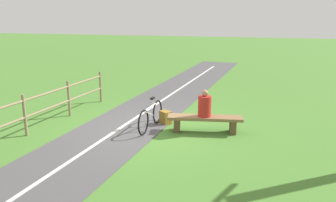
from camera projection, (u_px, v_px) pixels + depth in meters
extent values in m
plane|color=#477A2D|center=(150.00, 127.00, 9.65)|extent=(80.00, 80.00, 0.00)
cube|color=#4C494C|center=(27.00, 190.00, 6.19)|extent=(5.20, 36.07, 0.02)
cube|color=silver|center=(27.00, 190.00, 6.19)|extent=(2.62, 31.91, 0.00)
cube|color=brown|center=(205.00, 118.00, 9.18)|extent=(2.08, 0.78, 0.08)
cube|color=brown|center=(233.00, 126.00, 9.16)|extent=(0.23, 0.42, 0.37)
cube|color=brown|center=(177.00, 125.00, 9.31)|extent=(0.23, 0.42, 0.37)
cylinder|color=#B2231E|center=(205.00, 106.00, 9.10)|extent=(0.42, 0.42, 0.57)
sphere|color=#9E755B|center=(205.00, 93.00, 9.01)|extent=(0.19, 0.19, 0.19)
torus|color=black|center=(143.00, 123.00, 8.95)|extent=(0.08, 0.70, 0.70)
torus|color=black|center=(157.00, 112.00, 9.94)|extent=(0.08, 0.70, 0.70)
cylinder|color=silver|center=(151.00, 107.00, 9.37)|extent=(0.09, 0.92, 0.04)
cylinder|color=silver|center=(149.00, 113.00, 9.26)|extent=(0.07, 0.66, 0.33)
cylinder|color=silver|center=(153.00, 102.00, 9.50)|extent=(0.03, 0.03, 0.20)
cube|color=black|center=(153.00, 98.00, 9.47)|extent=(0.09, 0.20, 0.05)
cube|color=olive|center=(166.00, 117.00, 9.91)|extent=(0.41, 0.39, 0.39)
cube|color=#A57A2A|center=(169.00, 118.00, 10.00)|extent=(0.21, 0.18, 0.17)
cylinder|color=#847051|center=(101.00, 87.00, 12.33)|extent=(0.08, 0.08, 1.13)
cylinder|color=#847051|center=(69.00, 99.00, 10.59)|extent=(0.08, 0.08, 1.13)
cylinder|color=#847051|center=(25.00, 115.00, 8.85)|extent=(0.08, 0.08, 1.13)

